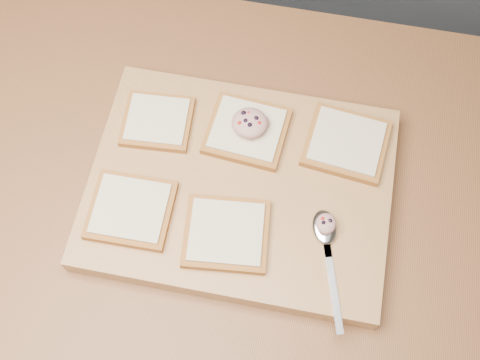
% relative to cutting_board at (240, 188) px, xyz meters
% --- Properties ---
extents(ground, '(4.00, 4.00, 0.00)m').
position_rel_cutting_board_xyz_m(ground, '(-0.12, 0.00, -0.92)').
color(ground, '#515459').
rests_on(ground, ground).
extents(island_counter, '(2.00, 0.80, 0.90)m').
position_rel_cutting_board_xyz_m(island_counter, '(-0.12, 0.00, -0.47)').
color(island_counter, slate).
rests_on(island_counter, ground).
extents(cutting_board, '(0.48, 0.37, 0.04)m').
position_rel_cutting_board_xyz_m(cutting_board, '(0.00, 0.00, 0.00)').
color(cutting_board, tan).
rests_on(cutting_board, island_counter).
extents(bread_far_left, '(0.12, 0.11, 0.02)m').
position_rel_cutting_board_xyz_m(bread_far_left, '(-0.16, 0.08, 0.03)').
color(bread_far_left, '#9C5A28').
rests_on(bread_far_left, cutting_board).
extents(bread_far_center, '(0.14, 0.13, 0.02)m').
position_rel_cutting_board_xyz_m(bread_far_center, '(-0.01, 0.09, 0.03)').
color(bread_far_center, '#9C5A28').
rests_on(bread_far_center, cutting_board).
extents(bread_far_right, '(0.14, 0.13, 0.02)m').
position_rel_cutting_board_xyz_m(bread_far_right, '(0.16, 0.10, 0.03)').
color(bread_far_right, '#9C5A28').
rests_on(bread_far_right, cutting_board).
extents(bread_near_left, '(0.13, 0.12, 0.02)m').
position_rel_cutting_board_xyz_m(bread_near_left, '(-0.16, -0.08, 0.03)').
color(bread_near_left, '#9C5A28').
rests_on(bread_near_left, cutting_board).
extents(bread_near_center, '(0.14, 0.13, 0.02)m').
position_rel_cutting_board_xyz_m(bread_near_center, '(-0.00, -0.09, 0.03)').
color(bread_near_center, '#9C5A28').
rests_on(bread_near_center, cutting_board).
extents(tuna_salad_dollop, '(0.06, 0.06, 0.03)m').
position_rel_cutting_board_xyz_m(tuna_salad_dollop, '(-0.00, 0.09, 0.05)').
color(tuna_salad_dollop, tan).
rests_on(tuna_salad_dollop, bread_far_center).
extents(spoon, '(0.08, 0.19, 0.01)m').
position_rel_cutting_board_xyz_m(spoon, '(0.15, -0.06, 0.02)').
color(spoon, silver).
rests_on(spoon, cutting_board).
extents(spoon_salad, '(0.03, 0.03, 0.02)m').
position_rel_cutting_board_xyz_m(spoon_salad, '(0.14, -0.05, 0.04)').
color(spoon_salad, tan).
rests_on(spoon_salad, spoon).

